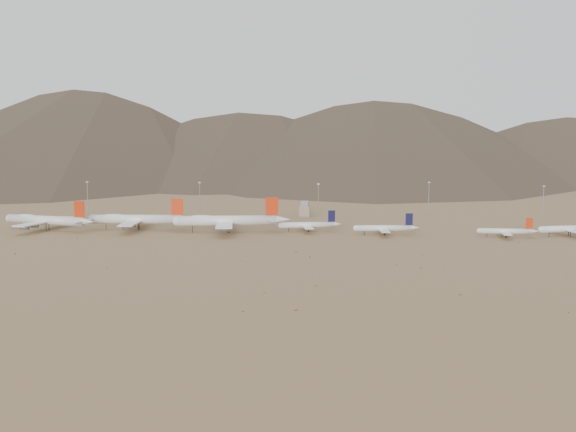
# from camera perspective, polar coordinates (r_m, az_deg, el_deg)

# --- Properties ---
(ground) EXTENTS (3000.00, 3000.00, 0.00)m
(ground) POSITION_cam_1_polar(r_m,az_deg,el_deg) (445.95, -3.78, -1.87)
(ground) COLOR #9D7751
(ground) RESTS_ON ground
(mountain_ridge) EXTENTS (4400.00, 1000.00, 300.00)m
(mountain_ridge) POSITION_cam_1_polar(r_m,az_deg,el_deg) (1338.58, 2.81, 10.56)
(mountain_ridge) COLOR brown
(mountain_ridge) RESTS_ON ground
(widebody_west) EXTENTS (68.46, 53.82, 20.66)m
(widebody_west) POSITION_cam_1_polar(r_m,az_deg,el_deg) (508.65, -18.57, -0.30)
(widebody_west) COLOR silver
(widebody_west) RESTS_ON ground
(widebody_centre) EXTENTS (72.05, 55.55, 21.40)m
(widebody_centre) POSITION_cam_1_polar(r_m,az_deg,el_deg) (495.24, -11.83, -0.25)
(widebody_centre) COLOR silver
(widebody_centre) RESTS_ON ground
(widebody_east) EXTENTS (77.01, 60.11, 23.04)m
(widebody_east) POSITION_cam_1_polar(r_m,az_deg,el_deg) (475.46, -4.82, -0.35)
(widebody_east) COLOR silver
(widebody_east) RESTS_ON ground
(narrowbody_a) EXTENTS (41.96, 30.84, 14.06)m
(narrowbody_a) POSITION_cam_1_polar(r_m,az_deg,el_deg) (477.45, 1.66, -0.71)
(narrowbody_a) COLOR silver
(narrowbody_a) RESTS_ON ground
(narrowbody_b) EXTENTS (42.64, 30.88, 14.10)m
(narrowbody_b) POSITION_cam_1_polar(r_m,az_deg,el_deg) (466.44, 7.69, -0.95)
(narrowbody_b) COLOR silver
(narrowbody_b) RESTS_ON ground
(narrowbody_c) EXTENTS (38.22, 27.26, 12.61)m
(narrowbody_c) POSITION_cam_1_polar(r_m,az_deg,el_deg) (472.43, 16.89, -1.16)
(narrowbody_c) COLOR silver
(narrowbody_c) RESTS_ON ground
(narrowbody_d) EXTENTS (44.70, 33.25, 15.27)m
(narrowbody_d) POSITION_cam_1_polar(r_m,az_deg,el_deg) (491.08, 21.40, -0.93)
(narrowbody_d) COLOR silver
(narrowbody_d) RESTS_ON ground
(control_tower) EXTENTS (8.00, 8.00, 12.00)m
(control_tower) POSITION_cam_1_polar(r_m,az_deg,el_deg) (559.58, 1.33, 0.52)
(control_tower) COLOR gray
(control_tower) RESTS_ON ground
(mast_far_west) EXTENTS (2.00, 0.60, 25.70)m
(mast_far_west) POSITION_cam_1_polar(r_m,az_deg,el_deg) (600.67, -15.56, 1.57)
(mast_far_west) COLOR gray
(mast_far_west) RESTS_ON ground
(mast_west) EXTENTS (2.00, 0.60, 25.70)m
(mast_west) POSITION_cam_1_polar(r_m,az_deg,el_deg) (574.79, -6.98, 1.54)
(mast_west) COLOR gray
(mast_west) RESTS_ON ground
(mast_centre) EXTENTS (2.00, 0.60, 25.70)m
(mast_centre) POSITION_cam_1_polar(r_m,az_deg,el_deg) (556.52, 2.41, 1.40)
(mast_centre) COLOR gray
(mast_centre) RESTS_ON ground
(mast_east) EXTENTS (2.00, 0.60, 25.70)m
(mast_east) POSITION_cam_1_polar(r_m,az_deg,el_deg) (582.91, 11.06, 1.54)
(mast_east) COLOR gray
(mast_east) RESTS_ON ground
(mast_far_east) EXTENTS (2.00, 0.60, 25.70)m
(mast_far_east) POSITION_cam_1_polar(r_m,az_deg,el_deg) (569.05, 19.52, 1.13)
(mast_far_east) COLOR gray
(mast_far_east) RESTS_ON ground
(desert_scrub) EXTENTS (442.53, 175.94, 0.90)m
(desert_scrub) POSITION_cam_1_polar(r_m,az_deg,el_deg) (352.07, -2.82, -4.23)
(desert_scrub) COLOR olive
(desert_scrub) RESTS_ON ground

